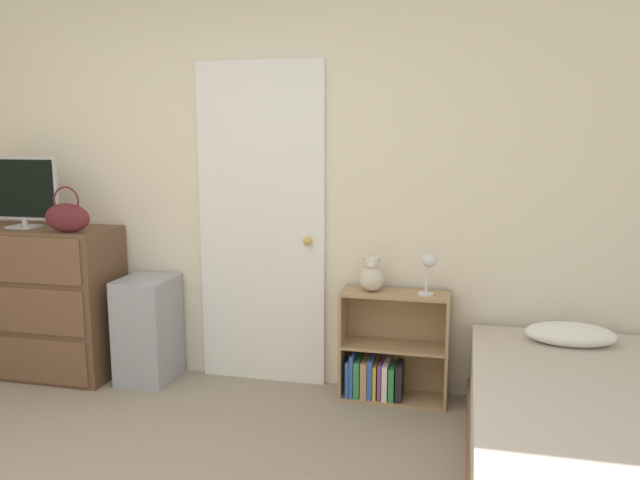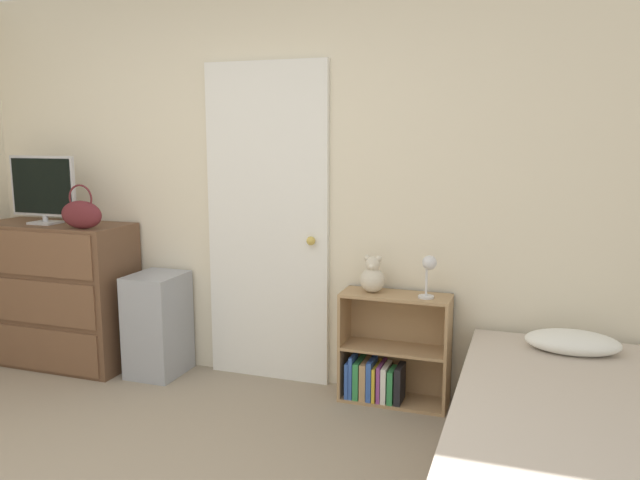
# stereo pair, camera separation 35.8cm
# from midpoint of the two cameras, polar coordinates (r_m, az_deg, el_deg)

# --- Properties ---
(wall_back) EXTENTS (10.00, 0.06, 2.55)m
(wall_back) POSITION_cam_midpoint_polar(r_m,az_deg,el_deg) (4.09, -9.36, 4.84)
(wall_back) COLOR beige
(wall_back) RESTS_ON ground_plane
(door_closed) EXTENTS (0.83, 0.09, 2.06)m
(door_closed) POSITION_cam_midpoint_polar(r_m,az_deg,el_deg) (4.02, -7.91, 1.29)
(door_closed) COLOR white
(door_closed) RESTS_ON ground_plane
(dresser) EXTENTS (1.05, 0.47, 1.00)m
(dresser) POSITION_cam_midpoint_polar(r_m,az_deg,el_deg) (4.69, -26.24, -5.04)
(dresser) COLOR brown
(dresser) RESTS_ON ground_plane
(tv) EXTENTS (0.52, 0.16, 0.47)m
(tv) POSITION_cam_midpoint_polar(r_m,az_deg,el_deg) (4.59, -27.64, 3.98)
(tv) COLOR #B7B7BC
(tv) RESTS_ON dresser
(handbag) EXTENTS (0.31, 0.10, 0.29)m
(handbag) POSITION_cam_midpoint_polar(r_m,az_deg,el_deg) (4.26, -24.39, 1.93)
(handbag) COLOR #591E23
(handbag) RESTS_ON dresser
(storage_bin) EXTENTS (0.33, 0.38, 0.69)m
(storage_bin) POSITION_cam_midpoint_polar(r_m,az_deg,el_deg) (4.33, -17.78, -7.82)
(storage_bin) COLOR #999EA8
(storage_bin) RESTS_ON ground_plane
(bookshelf) EXTENTS (0.65, 0.25, 0.67)m
(bookshelf) POSITION_cam_midpoint_polar(r_m,az_deg,el_deg) (3.88, 3.45, -10.76)
(bookshelf) COLOR tan
(bookshelf) RESTS_ON ground_plane
(teddy_bear) EXTENTS (0.15, 0.15, 0.23)m
(teddy_bear) POSITION_cam_midpoint_polar(r_m,az_deg,el_deg) (3.75, 2.05, -3.27)
(teddy_bear) COLOR beige
(teddy_bear) RESTS_ON bookshelf
(desk_lamp) EXTENTS (0.11, 0.10, 0.25)m
(desk_lamp) POSITION_cam_midpoint_polar(r_m,az_deg,el_deg) (3.65, 7.18, -2.42)
(desk_lamp) COLOR silver
(desk_lamp) RESTS_ON bookshelf
(bed) EXTENTS (1.07, 1.83, 0.59)m
(bed) POSITION_cam_midpoint_polar(r_m,az_deg,el_deg) (3.15, 20.25, -16.70)
(bed) COLOR brown
(bed) RESTS_ON ground_plane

